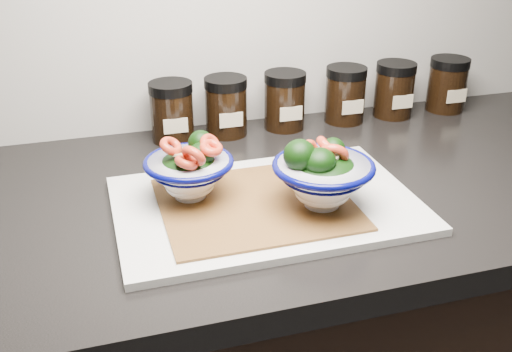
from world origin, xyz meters
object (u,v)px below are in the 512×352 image
object	(u,v)px
spice_jar_f	(447,84)
bowl_right	(322,175)
spice_jar_b	(226,106)
spice_jar_c	(285,100)
cutting_board	(266,205)
spice_jar_d	(345,94)
spice_jar_e	(394,90)
bowl_left	(190,170)
spice_jar_a	(172,112)

from	to	relation	value
spice_jar_f	bowl_right	bearing A→B (deg)	-141.14
spice_jar_f	spice_jar_b	bearing A→B (deg)	180.00
bowl_right	spice_jar_c	distance (m)	0.35
spice_jar_c	spice_jar_f	bearing A→B (deg)	0.00
cutting_board	spice_jar_f	xyz separation A→B (m)	(0.50, 0.31, 0.05)
spice_jar_d	spice_jar_e	world-z (taller)	same
spice_jar_c	spice_jar_d	size ratio (longest dim) A/B	1.00
spice_jar_c	bowl_left	bearing A→B (deg)	-132.16
spice_jar_e	spice_jar_f	xyz separation A→B (m)	(0.13, 0.00, 0.00)
bowl_left	spice_jar_c	bearing A→B (deg)	47.84
spice_jar_e	bowl_right	bearing A→B (deg)	-131.25
spice_jar_d	spice_jar_f	size ratio (longest dim) A/B	1.00
bowl_left	bowl_right	bearing A→B (deg)	-24.17
cutting_board	spice_jar_f	distance (m)	0.59
bowl_left	spice_jar_e	size ratio (longest dim) A/B	1.19
bowl_right	cutting_board	bearing A→B (deg)	151.54
bowl_left	spice_jar_e	bearing A→B (deg)	28.88
bowl_right	spice_jar_a	xyz separation A→B (m)	(-0.16, 0.34, -0.01)
bowl_left	spice_jar_f	world-z (taller)	bowl_left
bowl_left	cutting_board	bearing A→B (deg)	-21.06
cutting_board	spice_jar_d	size ratio (longest dim) A/B	3.98
cutting_board	spice_jar_e	xyz separation A→B (m)	(0.37, 0.31, 0.05)
bowl_right	spice_jar_e	size ratio (longest dim) A/B	1.32
spice_jar_c	spice_jar_f	xyz separation A→B (m)	(0.37, 0.00, 0.00)
bowl_right	spice_jar_e	xyz separation A→B (m)	(0.30, 0.34, -0.01)
spice_jar_a	spice_jar_f	size ratio (longest dim) A/B	1.00
bowl_left	spice_jar_a	world-z (taller)	bowl_left
spice_jar_c	spice_jar_e	world-z (taller)	same
spice_jar_c	spice_jar_a	bearing A→B (deg)	180.00
spice_jar_a	spice_jar_c	distance (m)	0.22
spice_jar_b	spice_jar_c	size ratio (longest dim) A/B	1.00
bowl_right	spice_jar_e	bearing A→B (deg)	48.75
spice_jar_d	spice_jar_f	distance (m)	0.24
bowl_left	bowl_right	size ratio (longest dim) A/B	0.90
bowl_right	spice_jar_d	xyz separation A→B (m)	(0.19, 0.34, -0.01)
spice_jar_a	spice_jar_b	world-z (taller)	same
spice_jar_d	spice_jar_e	size ratio (longest dim) A/B	1.00
cutting_board	spice_jar_f	bearing A→B (deg)	31.44
spice_jar_d	spice_jar_e	distance (m)	0.11
bowl_right	spice_jar_c	bearing A→B (deg)	79.81
spice_jar_b	spice_jar_d	world-z (taller)	same
spice_jar_e	spice_jar_f	world-z (taller)	same
bowl_left	spice_jar_a	xyz separation A→B (m)	(0.02, 0.26, -0.00)
bowl_right	spice_jar_e	world-z (taller)	bowl_right
bowl_right	spice_jar_a	size ratio (longest dim) A/B	1.32
spice_jar_c	spice_jar_e	bearing A→B (deg)	0.00
bowl_left	bowl_right	distance (m)	0.20
spice_jar_b	spice_jar_c	distance (m)	0.12
spice_jar_c	spice_jar_d	world-z (taller)	same
cutting_board	spice_jar_a	bearing A→B (deg)	106.34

